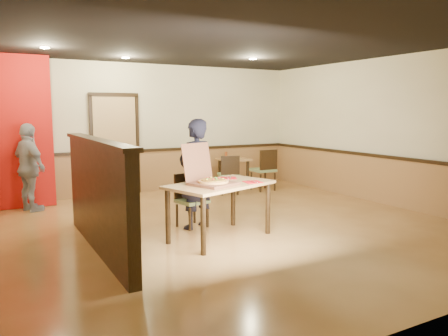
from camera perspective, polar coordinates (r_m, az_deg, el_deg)
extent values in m
plane|color=tan|center=(6.84, 0.44, -7.69)|extent=(7.00, 7.00, 0.00)
plane|color=black|center=(6.67, 0.47, 16.19)|extent=(7.00, 7.00, 0.00)
plane|color=#F3EDBE|center=(9.81, -9.63, 5.13)|extent=(7.00, 0.00, 7.00)
plane|color=#F3EDBE|center=(8.86, 20.68, 4.50)|extent=(0.00, 7.00, 7.00)
cube|color=#9B6F3E|center=(9.87, -9.45, -0.39)|extent=(7.00, 0.04, 0.90)
cube|color=black|center=(9.80, -9.47, 2.32)|extent=(7.00, 0.06, 0.06)
cube|color=#9B6F3E|center=(8.93, 20.27, -1.59)|extent=(0.04, 7.00, 0.90)
cube|color=black|center=(8.86, 20.32, 1.40)|extent=(0.06, 7.00, 0.06)
cube|color=tan|center=(9.56, -14.04, 2.85)|extent=(0.90, 0.06, 2.10)
cube|color=black|center=(5.80, -16.10, -3.67)|extent=(0.14, 3.00, 1.40)
cube|color=black|center=(5.70, -16.36, 3.45)|extent=(0.20, 3.10, 0.05)
cube|color=red|center=(8.77, -26.72, 4.15)|extent=(1.60, 0.20, 2.78)
cylinder|color=#FFE2B2|center=(7.68, -22.37, 14.35)|extent=(0.14, 0.14, 0.02)
cylinder|color=#FFE2B2|center=(8.66, -12.73, 13.89)|extent=(0.14, 0.14, 0.02)
cylinder|color=#FFE2B2|center=(8.66, 3.80, 14.05)|extent=(0.14, 0.14, 0.02)
cube|color=tan|center=(6.07, -0.54, -2.18)|extent=(1.67, 1.26, 0.04)
cylinder|color=black|center=(5.47, -2.72, -7.54)|extent=(0.07, 0.07, 0.75)
cylinder|color=black|center=(5.96, -7.34, -6.32)|extent=(0.07, 0.07, 0.75)
cylinder|color=black|center=(6.43, 5.76, -5.27)|extent=(0.07, 0.07, 0.75)
cylinder|color=black|center=(6.85, 1.20, -4.43)|extent=(0.07, 0.07, 0.75)
cube|color=#72884F|center=(6.76, -4.18, -4.33)|extent=(0.48, 0.48, 0.05)
cube|color=black|center=(6.87, -5.13, -2.27)|extent=(0.39, 0.12, 0.39)
cylinder|color=black|center=(6.58, -4.47, -6.72)|extent=(0.04, 0.04, 0.36)
cylinder|color=black|center=(6.85, -6.15, -6.18)|extent=(0.04, 0.04, 0.36)
cylinder|color=black|center=(6.78, -2.16, -6.28)|extent=(0.04, 0.04, 0.36)
cylinder|color=black|center=(7.04, -3.88, -5.77)|extent=(0.04, 0.04, 0.36)
cube|color=#72884F|center=(9.42, 0.57, -0.88)|extent=(0.52, 0.52, 0.05)
cube|color=black|center=(9.20, 0.83, 0.34)|extent=(0.39, 0.15, 0.40)
cylinder|color=black|center=(9.66, 1.35, -2.08)|extent=(0.04, 0.04, 0.36)
cylinder|color=black|center=(9.33, 1.83, -2.43)|extent=(0.04, 0.04, 0.36)
cylinder|color=black|center=(9.59, -0.65, -2.15)|extent=(0.04, 0.04, 0.36)
cylinder|color=black|center=(9.25, -0.24, -2.50)|extent=(0.04, 0.04, 0.36)
cube|color=#72884F|center=(9.88, 5.13, -0.25)|extent=(0.46, 0.46, 0.06)
cube|color=black|center=(9.67, 5.84, 1.08)|extent=(0.44, 0.04, 0.44)
cylinder|color=black|center=(10.18, 5.40, -1.50)|extent=(0.04, 0.04, 0.40)
cylinder|color=black|center=(9.87, 6.64, -1.80)|extent=(0.04, 0.04, 0.40)
cylinder|color=black|center=(9.97, 3.59, -1.67)|extent=(0.04, 0.04, 0.40)
cylinder|color=black|center=(9.66, 4.80, -1.99)|extent=(0.04, 0.04, 0.40)
cube|color=tan|center=(10.08, 1.27, 1.13)|extent=(0.68, 0.68, 0.04)
cylinder|color=black|center=(9.80, 0.63, -1.08)|extent=(0.07, 0.07, 0.65)
cylinder|color=black|center=(10.24, -0.55, -0.71)|extent=(0.07, 0.07, 0.65)
cylinder|color=black|center=(10.02, 3.12, -0.90)|extent=(0.07, 0.07, 0.65)
cylinder|color=black|center=(10.44, 1.86, -0.55)|extent=(0.07, 0.07, 0.65)
imported|color=black|center=(6.63, -3.75, -0.81)|extent=(0.71, 0.58, 1.67)
imported|color=#94939B|center=(8.47, -24.07, 0.05)|extent=(0.72, 1.00, 1.58)
cube|color=brown|center=(5.90, -1.40, -2.08)|extent=(0.67, 0.67, 0.04)
cube|color=brown|center=(6.08, -3.53, 0.82)|extent=(0.53, 0.27, 0.52)
cylinder|color=#DDA250|center=(5.90, -1.40, -1.76)|extent=(0.49, 0.49, 0.03)
cube|color=red|center=(6.17, 3.78, -1.83)|extent=(0.26, 0.26, 0.01)
cylinder|color=silver|center=(6.15, 3.55, -1.80)|extent=(0.04, 0.20, 0.01)
cube|color=silver|center=(6.18, 4.02, -1.77)|extent=(0.05, 0.21, 0.00)
cube|color=red|center=(6.52, 0.60, -1.30)|extent=(0.29, 0.29, 0.01)
cylinder|color=silver|center=(6.51, 0.37, -1.27)|extent=(0.08, 0.18, 0.01)
cube|color=silver|center=(6.53, 0.83, -1.25)|extent=(0.09, 0.19, 0.00)
cylinder|color=#92421A|center=(10.11, 0.28, 1.70)|extent=(0.06, 0.06, 0.15)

